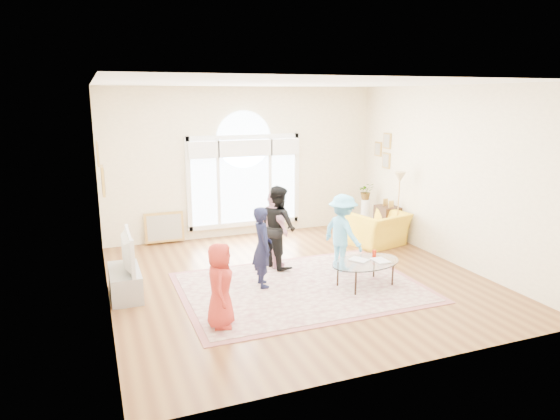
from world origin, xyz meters
name	(u,v)px	position (x,y,z in m)	size (l,w,h in m)	color
ground	(297,279)	(0.00, 0.00, 0.00)	(6.00, 6.00, 0.00)	brown
room_shell	(246,165)	(0.01, 2.83, 1.57)	(6.00, 6.00, 6.00)	#FFF0C4
area_rug	(301,287)	(-0.10, -0.38, 0.01)	(3.60, 2.60, 0.02)	#BFAB95
rug_border	(301,287)	(-0.10, -0.38, 0.01)	(3.80, 2.80, 0.01)	#9A5958
tv_console	(125,283)	(-2.75, 0.30, 0.21)	(0.45, 1.00, 0.42)	#9A9DA2
television	(123,251)	(-2.74, 0.30, 0.71)	(0.17, 1.02, 0.59)	black
coffee_table	(366,263)	(0.89, -0.70, 0.40)	(1.34, 0.99, 0.54)	silver
armchair	(378,229)	(2.32, 1.20, 0.34)	(1.05, 0.92, 0.69)	yellow
side_cabinet	(387,222)	(2.78, 1.60, 0.35)	(0.40, 0.50, 0.70)	black
floor_lamp	(399,183)	(2.72, 1.13, 1.28)	(0.28, 0.28, 1.51)	black
plant_pedestal	(365,215)	(2.70, 2.38, 0.35)	(0.20, 0.20, 0.70)	white
potted_plant	(366,191)	(2.70, 2.38, 0.89)	(0.35, 0.30, 0.38)	#33722D
leaning_picture	(165,243)	(-1.77, 2.90, 0.00)	(0.80, 0.05, 0.62)	tan
child_red	(220,285)	(-1.65, -1.28, 0.59)	(0.56, 0.36, 1.15)	#B83027
child_navy	(262,247)	(-0.66, -0.11, 0.67)	(0.47, 0.31, 1.30)	#151732
child_black	(278,227)	(-0.09, 0.67, 0.76)	(0.71, 0.56, 1.47)	black
child_pink	(274,229)	(-0.17, 0.67, 0.71)	(0.81, 0.34, 1.38)	#EEAABC
child_blue	(343,233)	(0.89, 0.10, 0.69)	(0.87, 0.50, 1.35)	#60C1ED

